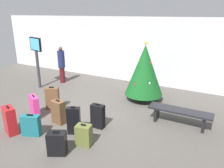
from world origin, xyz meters
name	(u,v)px	position (x,y,z in m)	size (l,w,h in m)	color
ground_plane	(80,115)	(0.00, 0.00, 0.00)	(16.00, 16.00, 0.00)	#514C47
back_wall	(133,50)	(0.00, 4.17, 1.48)	(16.00, 0.20, 2.97)	silver
holiday_tree	(144,70)	(1.32, 2.19, 1.15)	(1.39, 1.39, 2.20)	#4C3319
flight_info_kiosk	(36,54)	(-3.17, 1.35, 1.48)	(0.78, 0.27, 2.17)	#333338
waiting_bench	(180,113)	(2.94, 0.87, 0.37)	(1.79, 0.44, 0.48)	black
traveller_0	(62,64)	(-2.77, 2.39, 0.88)	(0.33, 0.33, 1.67)	#4C1419
suitcase_0	(59,112)	(-0.23, -0.71, 0.35)	(0.43, 0.29, 0.74)	brown
suitcase_1	(74,121)	(0.54, -0.97, 0.38)	(0.39, 0.31, 0.80)	black
suitcase_2	(35,107)	(-1.16, -0.77, 0.35)	(0.54, 0.39, 0.73)	#E5388C
suitcase_3	(10,120)	(-0.98, -1.78, 0.38)	(0.51, 0.39, 0.79)	#B2191E
suitcase_4	(57,143)	(0.76, -1.88, 0.28)	(0.50, 0.44, 0.59)	black
suitcase_5	(31,125)	(-0.40, -1.59, 0.29)	(0.52, 0.38, 0.61)	#19606B
suitcase_6	(98,116)	(0.93, -0.38, 0.35)	(0.39, 0.21, 0.73)	black
suitcase_7	(52,98)	(-1.09, -0.04, 0.38)	(0.49, 0.39, 0.79)	brown
suitcase_8	(84,135)	(1.10, -1.30, 0.27)	(0.42, 0.34, 0.58)	#59602D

